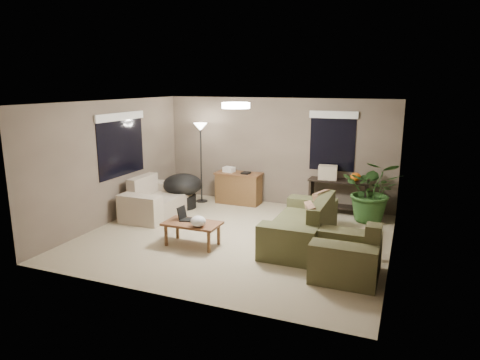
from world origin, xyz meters
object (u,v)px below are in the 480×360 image
at_px(loveseat, 155,202).
at_px(desk, 239,188).
at_px(papasan_chair, 183,188).
at_px(floor_lamp, 201,136).
at_px(coffee_table, 192,226).
at_px(cat_scratching_post, 367,246).
at_px(houseplant, 372,197).
at_px(main_sofa, 303,227).
at_px(armchair, 347,257).
at_px(console_table, 338,194).

distance_m(loveseat, desk, 2.05).
relative_size(papasan_chair, floor_lamp, 0.57).
xyz_separation_m(coffee_table, floor_lamp, (-1.16, 2.65, 1.24)).
bearing_deg(desk, cat_scratching_post, -35.64).
bearing_deg(houseplant, coffee_table, -137.33).
bearing_deg(main_sofa, desk, 135.85).
height_order(main_sofa, coffee_table, main_sofa).
bearing_deg(desk, armchair, -45.94).
height_order(armchair, console_table, armchair).
bearing_deg(main_sofa, armchair, -49.52).
xyz_separation_m(loveseat, desk, (1.33, 1.56, 0.08)).
bearing_deg(cat_scratching_post, floor_lamp, 152.80).
relative_size(loveseat, houseplant, 1.22).
height_order(armchair, desk, armchair).
xyz_separation_m(coffee_table, houseplant, (2.83, 2.61, 0.15)).
bearing_deg(houseplant, loveseat, -163.20).
height_order(main_sofa, floor_lamp, floor_lamp).
bearing_deg(papasan_chair, armchair, -29.28).
bearing_deg(houseplant, console_table, 156.31).
bearing_deg(console_table, houseplant, -23.69).
bearing_deg(floor_lamp, cat_scratching_post, -27.20).
xyz_separation_m(armchair, houseplant, (0.09, 2.87, 0.21)).
height_order(console_table, papasan_chair, papasan_chair).
xyz_separation_m(armchair, coffee_table, (-2.74, 0.26, 0.06)).
xyz_separation_m(console_table, cat_scratching_post, (0.87, -2.40, -0.22)).
height_order(main_sofa, papasan_chair, main_sofa).
xyz_separation_m(desk, console_table, (2.34, 0.10, 0.06)).
bearing_deg(desk, main_sofa, -44.15).
relative_size(main_sofa, papasan_chair, 2.04).
height_order(main_sofa, houseplant, houseplant).
height_order(armchair, houseplant, houseplant).
bearing_deg(floor_lamp, coffee_table, -66.39).
height_order(coffee_table, papasan_chair, papasan_chair).
xyz_separation_m(main_sofa, houseplant, (1.02, 1.77, 0.22)).
distance_m(papasan_chair, floor_lamp, 1.31).
relative_size(armchair, console_table, 0.77).
relative_size(floor_lamp, houseplant, 1.46).
distance_m(coffee_table, houseplant, 3.85).
relative_size(desk, papasan_chair, 1.02).
distance_m(desk, cat_scratching_post, 3.95).
distance_m(main_sofa, coffee_table, 1.99).
distance_m(main_sofa, loveseat, 3.42).
xyz_separation_m(main_sofa, coffee_table, (-1.80, -0.83, 0.06)).
height_order(desk, houseplant, houseplant).
bearing_deg(coffee_table, loveseat, 141.30).
xyz_separation_m(houseplant, cat_scratching_post, (0.12, -2.07, -0.30)).
xyz_separation_m(floor_lamp, houseplant, (3.98, -0.04, -1.09)).
height_order(loveseat, console_table, loveseat).
relative_size(main_sofa, desk, 2.00).
relative_size(papasan_chair, houseplant, 0.82).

